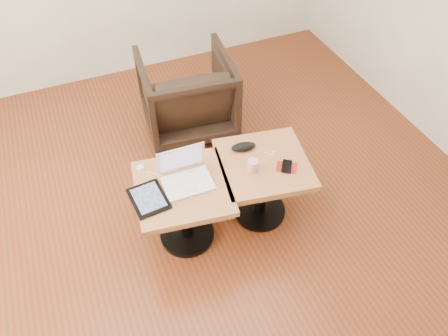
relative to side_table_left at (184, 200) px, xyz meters
name	(u,v)px	position (x,y,z in m)	size (l,w,h in m)	color
room_shell	(186,75)	(0.08, 0.01, 0.95)	(4.52, 4.52, 2.71)	maroon
side_table_left	(184,200)	(0.00, 0.00, 0.00)	(0.67, 0.67, 0.54)	black
side_table_right	(263,175)	(0.58, 0.00, 0.00)	(0.69, 0.69, 0.54)	black
laptop	(186,175)	(0.04, 0.04, 0.18)	(0.32, 0.26, 0.22)	white
tablet	(149,199)	(-0.23, -0.03, 0.14)	(0.23, 0.28, 0.02)	black
charging_adapter	(141,168)	(-0.20, 0.24, 0.15)	(0.04, 0.04, 0.02)	white
glasses_case	(243,147)	(0.50, 0.16, 0.16)	(0.17, 0.08, 0.05)	black
striped_cup	(253,166)	(0.47, -0.05, 0.18)	(0.07, 0.07, 0.09)	#DC3F83
earbuds_tangle	(270,153)	(0.65, 0.05, 0.14)	(0.08, 0.05, 0.02)	white
phone_on_sleeve	(287,167)	(0.69, -0.11, 0.14)	(0.16, 0.15, 0.02)	#A4291A
armchair	(187,94)	(0.42, 1.15, -0.05)	(0.75, 0.77, 0.70)	black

